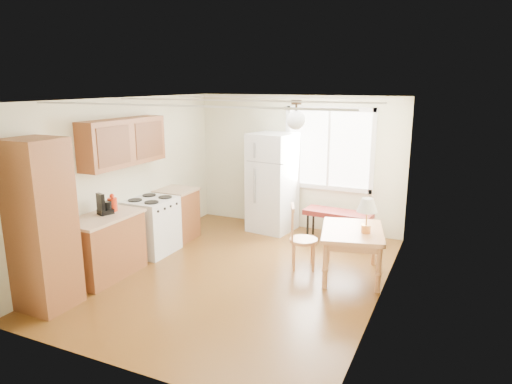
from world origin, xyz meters
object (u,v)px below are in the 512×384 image
Objects in this scene: refrigerator at (273,182)px; bench at (338,215)px; dining_table at (352,236)px; chair at (298,233)px.

refrigerator reaches higher than bench.
refrigerator is at bearing 127.45° from dining_table.
refrigerator is 1.89m from chair.
refrigerator is 1.43× the size of dining_table.
chair reaches higher than bench.
chair is (-0.24, -1.42, 0.07)m from bench.
dining_table is 0.81m from chair.
chair is at bearing -48.08° from refrigerator.
refrigerator is at bearing 101.67° from chair.
bench is 1.26× the size of chair.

